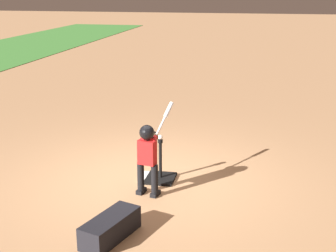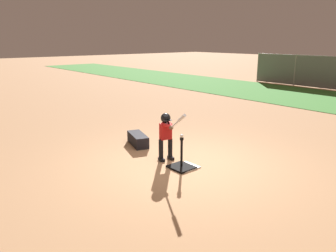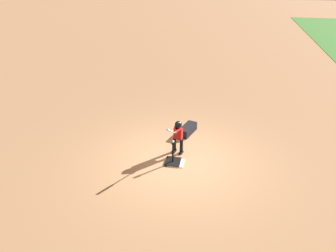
% 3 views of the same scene
% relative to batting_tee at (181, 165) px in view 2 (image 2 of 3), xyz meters
% --- Properties ---
extents(ground_plane, '(90.00, 90.00, 0.00)m').
position_rel_batting_tee_xyz_m(ground_plane, '(-0.07, 0.17, -0.08)').
color(ground_plane, '#AD7F56').
extents(home_plate, '(0.45, 0.45, 0.02)m').
position_rel_batting_tee_xyz_m(home_plate, '(0.03, 0.10, -0.07)').
color(home_plate, white).
rests_on(home_plate, ground_plane).
extents(batting_tee, '(0.49, 0.44, 0.65)m').
position_rel_batting_tee_xyz_m(batting_tee, '(0.00, 0.00, 0.00)').
color(batting_tee, black).
rests_on(batting_tee, ground_plane).
extents(batter_child, '(0.93, 0.40, 1.20)m').
position_rel_batting_tee_xyz_m(batter_child, '(-0.54, 0.05, 0.59)').
color(batter_child, black).
rests_on(batter_child, ground_plane).
extents(baseball, '(0.07, 0.07, 0.07)m').
position_rel_batting_tee_xyz_m(baseball, '(0.00, 0.00, 0.61)').
color(baseball, white).
rests_on(baseball, batting_tee).
extents(bleachers_right_center, '(4.07, 2.56, 1.40)m').
position_rel_batting_tee_xyz_m(bleachers_right_center, '(-5.53, 14.82, 0.61)').
color(bleachers_right_center, '#ADAFB7').
rests_on(bleachers_right_center, ground_plane).
extents(equipment_bag, '(0.90, 0.57, 0.28)m').
position_rel_batting_tee_xyz_m(equipment_bag, '(-1.83, 0.20, 0.06)').
color(equipment_bag, black).
rests_on(equipment_bag, ground_plane).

